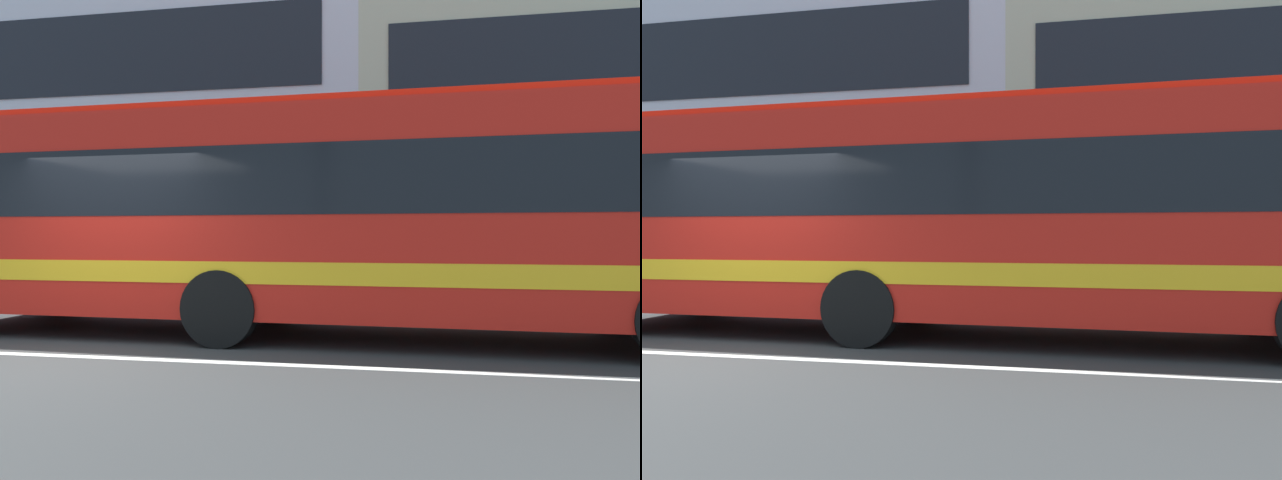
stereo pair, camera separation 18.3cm
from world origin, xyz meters
TOP-DOWN VIEW (x-y plane):
  - ground_plane at (0.00, 0.00)m, footprint 160.00×160.00m
  - lane_centre_line at (0.00, 0.00)m, footprint 60.00×0.16m
  - apartment_block_left at (-9.47, 13.44)m, footprint 23.49×9.20m
  - transit_bus at (2.25, 2.04)m, footprint 11.44×2.93m

SIDE VIEW (x-z plane):
  - ground_plane at x=0.00m, z-range 0.00..0.00m
  - lane_centre_line at x=0.00m, z-range 0.00..0.01m
  - transit_bus at x=2.25m, z-range 0.17..3.39m
  - apartment_block_left at x=-9.47m, z-range 0.00..11.06m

